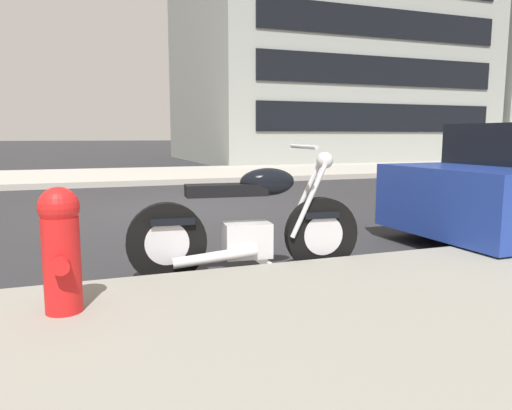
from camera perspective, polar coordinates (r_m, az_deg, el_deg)
The scene contains 7 objects.
ground_plane at distance 8.10m, azimuth -8.14°, elevation -0.50°, with size 260.00×260.00×0.00m, color #28282B.
sidewalk_far_curb at distance 19.85m, azimuth 23.58°, elevation 4.17°, with size 120.00×5.00×0.14m, color #ADA89E.
parking_stall_stripe at distance 4.82m, azimuth 0.31°, elevation -6.26°, with size 0.12×2.20×0.01m, color silver.
parked_motorcycle at distance 4.17m, azimuth -0.79°, elevation -2.46°, with size 2.03×0.62×1.13m.
fire_hydrant at distance 3.13m, azimuth -21.95°, elevation -4.56°, with size 0.24×0.36×0.76m.
townhouse_mid_block at distance 25.49m, azimuth 6.89°, elevation 15.19°, with size 12.59×11.94×8.74m.
townhouse_corner_block at distance 31.41m, azimuth 27.58°, elevation 15.02°, with size 9.23×9.40×10.93m.
Camera 1 is at (-1.61, -7.84, 1.20)m, focal length 34.03 mm.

